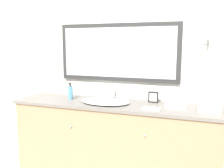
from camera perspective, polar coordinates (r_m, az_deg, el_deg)
wall_back at (r=2.82m, az=2.47°, el=5.12°), size 8.00×0.18×2.55m
vanity_counter at (r=2.74m, az=0.54°, el=-13.19°), size 2.17×0.54×0.87m
sink_basin at (r=2.61m, az=-1.45°, el=-3.92°), size 0.51×0.41×0.18m
soap_bottle at (r=2.81m, az=-9.47°, el=-1.92°), size 0.05×0.05×0.19m
appliance_box at (r=2.43m, az=21.37°, el=-4.38°), size 0.19×0.14×0.14m
picture_frame at (r=2.64m, az=9.40°, el=-3.00°), size 0.10×0.01×0.12m
hand_towel_near_sink at (r=2.49m, az=14.46°, el=-4.85°), size 0.20×0.12×0.04m
metal_tray at (r=2.39m, az=8.98°, el=-5.60°), size 0.18×0.12×0.01m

